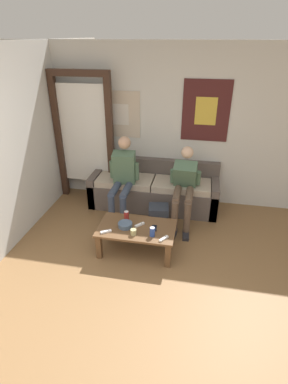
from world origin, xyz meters
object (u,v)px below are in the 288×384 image
object	(u,v)px
person_seated_adult	(123,176)
ceramic_bowl	(125,225)
drink_can_red	(126,215)
game_controller_near_left	(140,225)
drink_can_blue	(152,232)
couch	(154,191)
coffee_table	(137,231)
game_controller_near_right	(106,232)
game_controller_far_center	(164,239)
backpack	(158,218)
cell_phone	(154,228)
pillar_candle	(133,232)
person_seated_teen	(184,184)

from	to	relation	value
person_seated_adult	ceramic_bowl	world-z (taller)	person_seated_adult
drink_can_red	game_controller_near_left	world-z (taller)	drink_can_red
person_seated_adult	ceramic_bowl	size ratio (longest dim) A/B	6.59
drink_can_red	ceramic_bowl	bearing A→B (deg)	-80.97
drink_can_blue	drink_can_red	world-z (taller)	same
couch	coffee_table	size ratio (longest dim) A/B	2.09
ceramic_bowl	game_controller_near_right	distance (m)	0.27
game_controller_near_right	game_controller_far_center	bearing A→B (deg)	-0.57
person_seated_adult	coffee_table	bearing A→B (deg)	-64.90
game_controller_near_right	game_controller_far_center	xyz separation A→B (m)	(0.74, -0.01, 0.00)
backpack	game_controller_near_left	xyz separation A→B (m)	(-0.18, -0.53, 0.21)
couch	cell_phone	xyz separation A→B (m)	(0.21, -1.22, 0.09)
backpack	drink_can_blue	bearing A→B (deg)	-87.88
drink_can_blue	backpack	bearing A→B (deg)	92.12
game_controller_far_center	cell_phone	world-z (taller)	game_controller_far_center
pillar_candle	cell_phone	xyz separation A→B (m)	(0.24, 0.18, -0.03)
pillar_candle	drink_can_blue	world-z (taller)	drink_can_blue
pillar_candle	game_controller_near_right	size ratio (longest dim) A/B	0.63
game_controller_near_right	pillar_candle	bearing A→B (deg)	3.70
ceramic_bowl	game_controller_near_right	xyz separation A→B (m)	(-0.21, -0.17, -0.02)
person_seated_teen	drink_can_blue	bearing A→B (deg)	-106.59
person_seated_adult	cell_phone	distance (m)	1.10
pillar_candle	cell_phone	bearing A→B (deg)	37.43
backpack	coffee_table	bearing A→B (deg)	-109.54
game_controller_far_center	couch	bearing A→B (deg)	104.14
couch	pillar_candle	xyz separation A→B (m)	(-0.03, -1.40, 0.12)
person_seated_teen	pillar_candle	bearing A→B (deg)	-117.43
person_seated_adult	pillar_candle	xyz separation A→B (m)	(0.40, -1.03, -0.27)
drink_can_blue	drink_can_red	distance (m)	0.51
couch	cell_phone	world-z (taller)	couch
couch	drink_can_blue	size ratio (longest dim) A/B	17.02
pillar_candle	couch	bearing A→B (deg)	88.79
drink_can_blue	person_seated_adult	bearing A→B (deg)	122.22
person_seated_adult	couch	bearing A→B (deg)	40.80
couch	person_seated_teen	xyz separation A→B (m)	(0.52, -0.35, 0.33)
couch	person_seated_teen	distance (m)	0.71
couch	drink_can_blue	xyz separation A→B (m)	(0.21, -1.38, 0.15)
backpack	drink_can_red	world-z (taller)	drink_can_red
game_controller_far_center	game_controller_near_right	bearing A→B (deg)	179.43
person_seated_adult	game_controller_near_right	distance (m)	1.10
couch	game_controller_near_left	size ratio (longest dim) A/B	16.14
drink_can_red	cell_phone	distance (m)	0.44
drink_can_red	game_controller_near_left	size ratio (longest dim) A/B	0.95
coffee_table	pillar_candle	world-z (taller)	pillar_candle
person_seated_teen	ceramic_bowl	xyz separation A→B (m)	(-0.69, -0.91, -0.21)
couch	game_controller_near_right	distance (m)	1.48
coffee_table	person_seated_adult	bearing A→B (deg)	115.10
coffee_table	ceramic_bowl	size ratio (longest dim) A/B	5.31
couch	backpack	size ratio (longest dim) A/B	5.72
ceramic_bowl	pillar_candle	size ratio (longest dim) A/B	2.17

